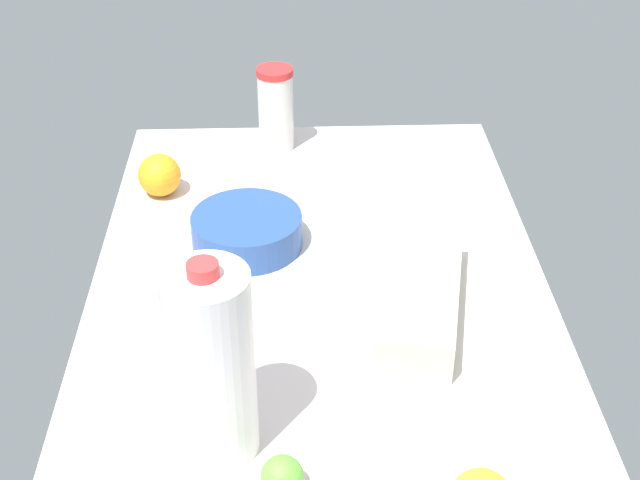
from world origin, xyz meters
TOP-DOWN VIEW (x-y plane):
  - countertop at (0.00, 0.00)cm, footprint 120.00×76.00cm
  - egg_carton at (6.61, 15.64)cm, footprint 33.49×17.77cm
  - milk_jug at (33.50, -14.75)cm, footprint 11.03×11.03cm
  - tumbler_cup at (-50.85, -7.29)cm, footprint 7.48×7.48cm
  - mixing_bowl at (-13.87, -12.34)cm, footprint 19.46×19.46cm
  - lime_by_jug at (41.72, -6.23)cm, footprint 5.45×5.45cm
  - orange_loose at (-32.31, -29.59)cm, footprint 8.24×8.24cm

SIDE VIEW (x-z plane):
  - countertop at x=0.00cm, z-range 0.00..3.00cm
  - lime_by_jug at x=41.72cm, z-range 3.00..8.45cm
  - mixing_bowl at x=-13.87cm, z-range 3.00..9.04cm
  - egg_carton at x=6.61cm, z-range 3.00..9.63cm
  - orange_loose at x=-32.31cm, z-range 3.00..11.24cm
  - tumbler_cup at x=-50.85cm, z-range 3.04..20.75cm
  - milk_jug at x=33.50cm, z-range 2.22..31.70cm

